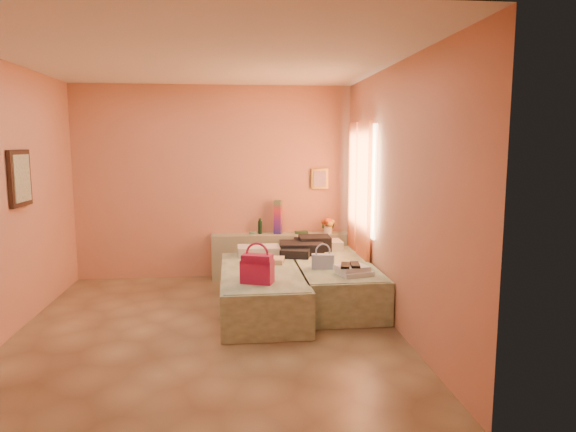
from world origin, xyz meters
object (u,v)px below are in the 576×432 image
at_px(blue_handbag, 323,261).
at_px(towel_stack, 354,270).
at_px(headboard_ledge, 282,255).
at_px(magenta_handbag, 257,268).
at_px(bed_left, 262,290).
at_px(water_bottle, 260,226).
at_px(bed_right, 332,281).
at_px(flower_vase, 328,224).
at_px(green_book, 301,232).

height_order(blue_handbag, towel_stack, blue_handbag).
height_order(headboard_ledge, magenta_handbag, magenta_handbag).
relative_size(bed_left, towel_stack, 5.71).
bearing_deg(magenta_handbag, water_bottle, 106.41).
distance_m(bed_left, magenta_handbag, 0.70).
bearing_deg(bed_right, flower_vase, 81.83).
xyz_separation_m(green_book, magenta_handbag, (-0.74, -2.11, -0.01)).
height_order(green_book, towel_stack, green_book).
height_order(bed_right, magenta_handbag, magenta_handbag).
relative_size(bed_left, water_bottle, 9.14).
bearing_deg(bed_left, towel_stack, -19.11).
height_order(flower_vase, towel_stack, flower_vase).
distance_m(headboard_ledge, flower_vase, 0.82).
xyz_separation_m(headboard_ledge, bed_right, (0.52, -1.23, -0.08)).
bearing_deg(towel_stack, water_bottle, 116.80).
relative_size(bed_right, flower_vase, 7.14).
bearing_deg(blue_handbag, bed_right, 68.07).
bearing_deg(green_book, towel_stack, -76.72).
height_order(headboard_ledge, green_book, green_book).
distance_m(blue_handbag, towel_stack, 0.45).
relative_size(headboard_ledge, towel_stack, 5.86).
bearing_deg(magenta_handbag, flower_vase, 81.08).
bearing_deg(water_bottle, bed_left, -92.09).
distance_m(magenta_handbag, towel_stack, 1.13).
bearing_deg(headboard_ledge, water_bottle, 173.09).
distance_m(headboard_ledge, blue_handbag, 1.61).
bearing_deg(blue_handbag, bed_left, -173.38).
distance_m(green_book, blue_handbag, 1.55).
relative_size(bed_left, bed_right, 1.00).
height_order(bed_right, water_bottle, water_bottle).
xyz_separation_m(bed_left, green_book, (0.66, 1.54, 0.42)).
relative_size(bed_right, magenta_handbag, 6.04).
bearing_deg(magenta_handbag, towel_stack, 31.78).
bearing_deg(magenta_handbag, blue_handbag, 55.01).
relative_size(bed_left, flower_vase, 7.14).
bearing_deg(flower_vase, towel_stack, -90.86).
height_order(bed_left, magenta_handbag, magenta_handbag).
bearing_deg(bed_left, water_bottle, 87.14).
xyz_separation_m(headboard_ledge, towel_stack, (0.65, -1.88, 0.23)).
height_order(bed_left, blue_handbag, blue_handbag).
bearing_deg(green_book, blue_handbag, -85.44).
xyz_separation_m(magenta_handbag, blue_handbag, (0.80, 0.56, -0.07)).
height_order(headboard_ledge, blue_handbag, blue_handbag).
xyz_separation_m(flower_vase, towel_stack, (-0.03, -1.81, -0.24)).
xyz_separation_m(bed_right, flower_vase, (0.15, 1.17, 0.54)).
xyz_separation_m(bed_right, magenta_handbag, (-0.97, -0.87, 0.41)).
relative_size(bed_right, green_book, 10.38).
relative_size(flower_vase, blue_handbag, 1.06).
distance_m(water_bottle, magenta_handbag, 2.15).
distance_m(bed_left, blue_handbag, 0.80).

